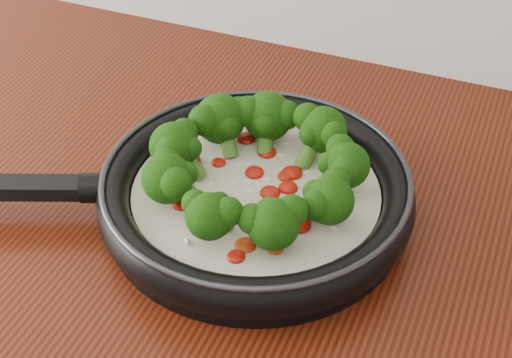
% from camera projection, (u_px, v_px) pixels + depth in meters
% --- Properties ---
extents(skillet, '(0.56, 0.44, 0.10)m').
position_uv_depth(skillet, '(253.00, 187.00, 0.82)').
color(skillet, black).
rests_on(skillet, counter).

